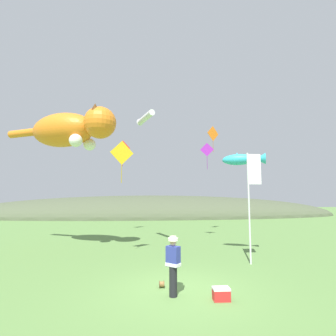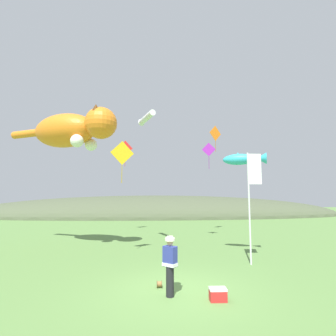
# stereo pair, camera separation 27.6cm
# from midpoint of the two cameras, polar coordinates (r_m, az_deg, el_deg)

# --- Properties ---
(ground_plane) EXTENTS (120.00, 120.00, 0.00)m
(ground_plane) POSITION_cam_midpoint_polar(r_m,az_deg,el_deg) (9.14, 2.85, -25.30)
(ground_plane) COLOR #5B8442
(distant_hill_ridge) EXTENTS (57.59, 15.30, 6.19)m
(distant_hill_ridge) POSITION_cam_midpoint_polar(r_m,az_deg,el_deg) (40.33, -2.53, -10.39)
(distant_hill_ridge) COLOR #4C563D
(distant_hill_ridge) RESTS_ON ground
(festival_attendant) EXTENTS (0.49, 0.47, 1.77)m
(festival_attendant) POSITION_cam_midpoint_polar(r_m,az_deg,el_deg) (8.46, 1.42, -20.13)
(festival_attendant) COLOR black
(festival_attendant) RESTS_ON ground
(kite_spool) EXTENTS (0.16, 0.23, 0.23)m
(kite_spool) POSITION_cam_midpoint_polar(r_m,az_deg,el_deg) (9.44, -0.99, -23.95)
(kite_spool) COLOR olive
(kite_spool) RESTS_ON ground
(picnic_cooler) EXTENTS (0.50, 0.34, 0.36)m
(picnic_cooler) POSITION_cam_midpoint_polar(r_m,az_deg,el_deg) (8.53, 11.82, -25.33)
(picnic_cooler) COLOR red
(picnic_cooler) RESTS_ON ground
(festival_banner_pole) EXTENTS (0.66, 0.08, 4.99)m
(festival_banner_pole) POSITION_cam_midpoint_polar(r_m,az_deg,el_deg) (12.54, 18.38, -4.62)
(festival_banner_pole) COLOR silver
(festival_banner_pole) RESTS_ON ground
(kite_giant_cat) EXTENTS (7.02, 4.01, 2.30)m
(kite_giant_cat) POSITION_cam_midpoint_polar(r_m,az_deg,el_deg) (16.16, -19.65, 7.78)
(kite_giant_cat) COLOR orange
(kite_fish_windsock) EXTENTS (2.19, 1.34, 0.66)m
(kite_fish_windsock) POSITION_cam_midpoint_polar(r_m,az_deg,el_deg) (13.87, 16.69, 1.87)
(kite_fish_windsock) COLOR #33B2CC
(kite_tube_streamer) EXTENTS (1.10, 2.24, 0.44)m
(kite_tube_streamer) POSITION_cam_midpoint_polar(r_m,az_deg,el_deg) (16.25, -4.20, 10.82)
(kite_tube_streamer) COLOR white
(kite_diamond_violet) EXTENTS (0.92, 0.27, 1.85)m
(kite_diamond_violet) POSITION_cam_midpoint_polar(r_m,az_deg,el_deg) (18.38, 9.29, 3.92)
(kite_diamond_violet) COLOR purple
(kite_diamond_orange) EXTENTS (1.09, 0.65, 2.16)m
(kite_diamond_orange) POSITION_cam_midpoint_polar(r_m,az_deg,el_deg) (21.71, 10.62, 7.38)
(kite_diamond_orange) COLOR orange
(kite_diamond_red) EXTENTS (1.21, 0.35, 2.15)m
(kite_diamond_red) POSITION_cam_midpoint_polar(r_m,az_deg,el_deg) (21.96, -8.95, 4.26)
(kite_diamond_red) COLOR red
(kite_diamond_gold) EXTENTS (1.13, 0.47, 2.11)m
(kite_diamond_gold) POSITION_cam_midpoint_polar(r_m,az_deg,el_deg) (13.29, -9.35, 3.17)
(kite_diamond_gold) COLOR yellow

